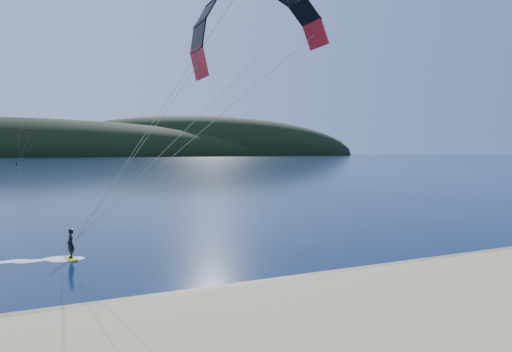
{
  "coord_description": "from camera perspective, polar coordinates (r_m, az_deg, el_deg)",
  "views": [
    {
      "loc": [
        -9.49,
        -14.41,
        6.41
      ],
      "look_at": [
        2.0,
        10.0,
        5.0
      ],
      "focal_mm": 32.13,
      "sensor_mm": 36.0,
      "label": 1
    }
  ],
  "objects": [
    {
      "name": "ground",
      "position": [
        18.4,
        8.01,
        -17.43
      ],
      "size": [
        1800.0,
        1800.0,
        0.0
      ],
      "primitive_type": "plane",
      "color": "#061432",
      "rests_on": "ground"
    },
    {
      "name": "wet_sand",
      "position": [
        22.09,
        1.42,
        -13.74
      ],
      "size": [
        220.0,
        2.5,
        0.1
      ],
      "color": "olive",
      "rests_on": "ground"
    },
    {
      "name": "headland",
      "position": [
        759.78,
        -24.46,
        2.25
      ],
      "size": [
        1200.0,
        310.0,
        140.0
      ],
      "color": "black",
      "rests_on": "ground"
    },
    {
      "name": "kitesurfer_near",
      "position": [
        27.27,
        -0.26,
        14.23
      ],
      "size": [
        25.35,
        8.15,
        16.4
      ],
      "color": "yellow",
      "rests_on": "ground"
    },
    {
      "name": "kitesurfer_far",
      "position": [
        213.82,
        -26.45,
        4.26
      ],
      "size": [
        9.69,
        5.24,
        15.08
      ],
      "color": "yellow",
      "rests_on": "ground"
    }
  ]
}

